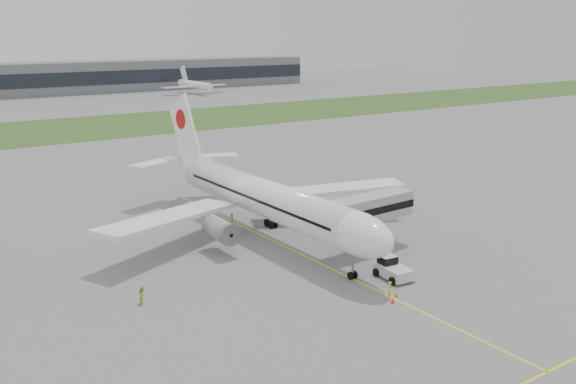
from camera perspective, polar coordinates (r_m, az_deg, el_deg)
ground at (r=85.40m, az=-0.76°, el=-4.64°), size 600.00×600.00×0.00m
apron_markings at (r=81.53m, az=1.20°, el=-5.57°), size 70.00×70.00×0.04m
grass_strip at (r=194.50m, az=-20.92°, el=5.08°), size 600.00×50.00×0.02m
airliner at (r=87.71m, az=-2.55°, el=-0.29°), size 48.13×53.95×17.88m
pushback_tug at (r=74.84m, az=9.23°, el=-6.73°), size 3.48×4.79×2.32m
jet_bridge at (r=81.16m, az=6.38°, el=-1.75°), size 15.74×5.35×7.28m
safety_cone_left at (r=68.33m, az=9.29°, el=-9.50°), size 0.45×0.45×0.61m
safety_cone_right at (r=69.93m, az=9.59°, el=-9.00°), size 0.36×0.36×0.49m
ground_crew_near at (r=69.23m, az=8.97°, el=-8.59°), size 0.80×0.66×1.89m
ground_crew_far at (r=68.79m, az=-12.80°, el=-8.92°), size 1.12×1.17×1.91m
distant_aircraft_right at (r=294.50m, az=-8.26°, el=8.63°), size 31.41×27.91×11.73m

